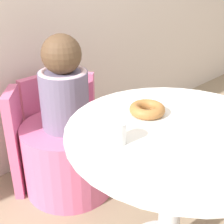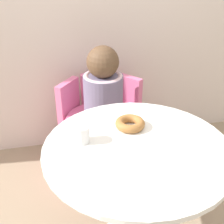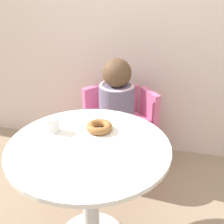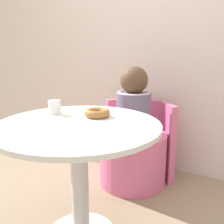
{
  "view_description": "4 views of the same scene",
  "coord_description": "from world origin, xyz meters",
  "px_view_note": "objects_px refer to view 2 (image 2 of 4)",
  "views": [
    {
      "loc": [
        -0.93,
        -0.58,
        1.25
      ],
      "look_at": [
        0.01,
        0.4,
        0.59
      ],
      "focal_mm": 50.0,
      "sensor_mm": 36.0,
      "label": 1
    },
    {
      "loc": [
        -0.41,
        -1.12,
        1.51
      ],
      "look_at": [
        -0.06,
        0.37,
        0.66
      ],
      "focal_mm": 50.0,
      "sensor_mm": 36.0,
      "label": 2
    },
    {
      "loc": [
        0.41,
        -1.32,
        1.57
      ],
      "look_at": [
        -0.01,
        0.41,
        0.67
      ],
      "focal_mm": 50.0,
      "sensor_mm": 36.0,
      "label": 3
    },
    {
      "loc": [
        0.76,
        -1.06,
        1.06
      ],
      "look_at": [
        -0.0,
        0.3,
        0.68
      ],
      "focal_mm": 42.0,
      "sensor_mm": 36.0,
      "label": 4
    }
  ],
  "objects_px": {
    "child_figure": "(103,87)",
    "cup": "(82,134)",
    "tub_chair": "(104,143)",
    "round_table": "(136,172)",
    "donut": "(130,124)"
  },
  "relations": [
    {
      "from": "child_figure",
      "to": "cup",
      "type": "bearing_deg",
      "value": -109.92
    },
    {
      "from": "tub_chair",
      "to": "cup",
      "type": "bearing_deg",
      "value": -109.92
    },
    {
      "from": "round_table",
      "to": "child_figure",
      "type": "xyz_separation_m",
      "value": [
        -0.01,
        0.72,
        0.12
      ]
    },
    {
      "from": "round_table",
      "to": "tub_chair",
      "type": "height_order",
      "value": "round_table"
    },
    {
      "from": "child_figure",
      "to": "round_table",
      "type": "bearing_deg",
      "value": -88.98
    },
    {
      "from": "tub_chair",
      "to": "cup",
      "type": "height_order",
      "value": "cup"
    },
    {
      "from": "round_table",
      "to": "donut",
      "type": "relative_size",
      "value": 5.84
    },
    {
      "from": "tub_chair",
      "to": "child_figure",
      "type": "relative_size",
      "value": 1.02
    },
    {
      "from": "round_table",
      "to": "tub_chair",
      "type": "relative_size",
      "value": 1.64
    },
    {
      "from": "child_figure",
      "to": "cup",
      "type": "height_order",
      "value": "child_figure"
    },
    {
      "from": "tub_chair",
      "to": "donut",
      "type": "distance_m",
      "value": 0.74
    },
    {
      "from": "cup",
      "to": "child_figure",
      "type": "bearing_deg",
      "value": 70.08
    },
    {
      "from": "round_table",
      "to": "child_figure",
      "type": "relative_size",
      "value": 1.68
    },
    {
      "from": "child_figure",
      "to": "tub_chair",
      "type": "bearing_deg",
      "value": 90.0
    },
    {
      "from": "donut",
      "to": "cup",
      "type": "xyz_separation_m",
      "value": [
        -0.25,
        -0.07,
        0.02
      ]
    }
  ]
}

